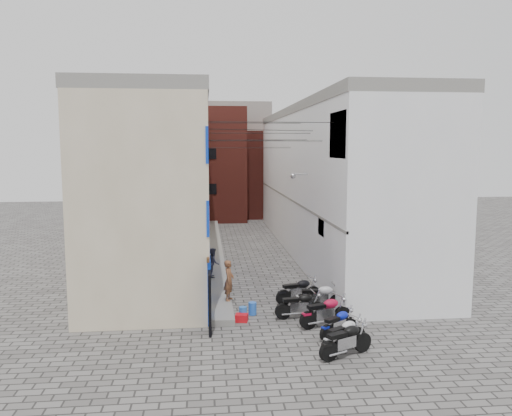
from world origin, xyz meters
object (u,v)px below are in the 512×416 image
object	(u,v)px
motorcycle_f	(320,296)
person_a	(229,280)
motorcycle_b	(344,333)
motorcycle_a	(346,339)
motorcycle_d	(326,310)
motorcycle_g	(299,289)
person_b	(213,263)
water_jug_near	(243,313)
motorcycle_e	(300,304)
motorcycle_c	(339,322)
water_jug_far	(252,308)
red_crate	(242,318)

from	to	relation	value
motorcycle_f	person_a	size ratio (longest dim) A/B	1.25
motorcycle_b	motorcycle_f	bearing A→B (deg)	146.57
motorcycle_a	motorcycle_d	distance (m)	2.68
motorcycle_a	motorcycle_b	bearing A→B (deg)	144.75
motorcycle_g	person_b	size ratio (longest dim) A/B	1.44
motorcycle_b	water_jug_near	size ratio (longest dim) A/B	4.09
person_b	person_a	bearing A→B (deg)	-172.15
motorcycle_f	water_jug_near	world-z (taller)	motorcycle_f
person_b	water_jug_near	xyz separation A→B (m)	(1.03, -5.44, -0.73)
motorcycle_g	motorcycle_f	bearing A→B (deg)	16.52
motorcycle_f	motorcycle_e	bearing A→B (deg)	-44.98
motorcycle_e	motorcycle_g	size ratio (longest dim) A/B	0.96
motorcycle_c	motorcycle_d	bearing A→B (deg)	156.36
motorcycle_c	motorcycle_a	bearing A→B (deg)	-42.18
motorcycle_b	motorcycle_f	distance (m)	3.93
water_jug_far	motorcycle_a	bearing A→B (deg)	-59.18
motorcycle_a	motorcycle_g	bearing A→B (deg)	159.56
motorcycle_a	motorcycle_b	size ratio (longest dim) A/B	1.05
person_b	motorcycle_f	bearing A→B (deg)	-139.45
motorcycle_a	motorcycle_f	world-z (taller)	motorcycle_f
motorcycle_f	water_jug_near	xyz separation A→B (m)	(-3.15, -0.69, -0.37)
person_b	water_jug_near	world-z (taller)	person_b
motorcycle_a	person_a	xyz separation A→B (m)	(-3.39, 5.40, 0.50)
water_jug_far	motorcycle_e	bearing A→B (deg)	-18.79
motorcycle_a	water_jug_far	size ratio (longest dim) A/B	4.11
motorcycle_e	water_jug_far	xyz separation A→B (m)	(-1.78, 0.60, -0.32)
red_crate	motorcycle_e	bearing A→B (deg)	3.58
motorcycle_d	water_jug_near	distance (m)	3.16
motorcycle_b	motorcycle_d	size ratio (longest dim) A/B	0.91
motorcycle_b	water_jug_far	distance (m)	4.56
motorcycle_g	person_a	distance (m)	2.98
motorcycle_g	red_crate	distance (m)	3.27
motorcycle_f	water_jug_near	bearing A→B (deg)	-73.19
motorcycle_g	water_jug_near	size ratio (longest dim) A/B	4.37
motorcycle_e	red_crate	bearing A→B (deg)	-91.89
person_a	water_jug_near	world-z (taller)	person_a
motorcycle_b	water_jug_far	bearing A→B (deg)	-176.46
motorcycle_b	person_a	xyz separation A→B (m)	(-3.49, 4.86, 0.53)
motorcycle_d	motorcycle_e	bearing A→B (deg)	-159.77
motorcycle_c	water_jug_near	world-z (taller)	motorcycle_c
motorcycle_b	water_jug_far	size ratio (longest dim) A/B	3.90
person_b	red_crate	distance (m)	5.86
motorcycle_g	water_jug_far	bearing A→B (deg)	-75.76
motorcycle_f	motorcycle_a	bearing A→B (deg)	1.81
motorcycle_c	water_jug_far	xyz separation A→B (m)	(-2.74, 2.60, -0.28)
motorcycle_a	water_jug_far	xyz separation A→B (m)	(-2.53, 4.25, -0.34)
water_jug_near	red_crate	distance (m)	0.30
motorcycle_c	red_crate	world-z (taller)	motorcycle_c
person_b	water_jug_far	world-z (taller)	person_b
motorcycle_a	person_b	size ratio (longest dim) A/B	1.42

